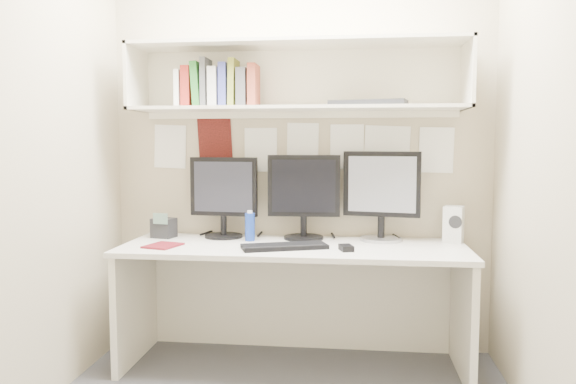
# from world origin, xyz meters

# --- Properties ---
(wall_back) EXTENTS (2.40, 0.02, 2.60)m
(wall_back) POSITION_xyz_m (0.00, 1.00, 1.30)
(wall_back) COLOR tan
(wall_back) RESTS_ON ground
(wall_front) EXTENTS (2.40, 0.02, 2.60)m
(wall_front) POSITION_xyz_m (0.00, -1.00, 1.30)
(wall_front) COLOR tan
(wall_front) RESTS_ON ground
(wall_left) EXTENTS (0.02, 2.00, 2.60)m
(wall_left) POSITION_xyz_m (-1.20, 0.00, 1.30)
(wall_left) COLOR tan
(wall_left) RESTS_ON ground
(wall_right) EXTENTS (0.02, 2.00, 2.60)m
(wall_right) POSITION_xyz_m (1.20, 0.00, 1.30)
(wall_right) COLOR tan
(wall_right) RESTS_ON ground
(desk) EXTENTS (2.00, 0.70, 0.73)m
(desk) POSITION_xyz_m (0.00, 0.65, 0.37)
(desk) COLOR beige
(desk) RESTS_ON floor
(overhead_hutch) EXTENTS (2.00, 0.38, 0.40)m
(overhead_hutch) POSITION_xyz_m (0.00, 0.86, 1.72)
(overhead_hutch) COLOR silver
(overhead_hutch) RESTS_ON wall_back
(pinned_papers) EXTENTS (1.92, 0.01, 0.48)m
(pinned_papers) POSITION_xyz_m (0.00, 0.99, 1.25)
(pinned_papers) COLOR white
(pinned_papers) RESTS_ON wall_back
(monitor_left) EXTENTS (0.43, 0.24, 0.50)m
(monitor_left) POSITION_xyz_m (-0.47, 0.87, 1.00)
(monitor_left) COLOR black
(monitor_left) RESTS_ON desk
(monitor_center) EXTENTS (0.45, 0.25, 0.52)m
(monitor_center) POSITION_xyz_m (0.04, 0.87, 1.01)
(monitor_center) COLOR black
(monitor_center) RESTS_ON desk
(monitor_right) EXTENTS (0.46, 0.26, 0.54)m
(monitor_right) POSITION_xyz_m (0.51, 0.87, 1.02)
(monitor_right) COLOR #A5A5AA
(monitor_right) RESTS_ON desk
(keyboard) EXTENTS (0.51, 0.32, 0.02)m
(keyboard) POSITION_xyz_m (-0.04, 0.53, 0.74)
(keyboard) COLOR black
(keyboard) RESTS_ON desk
(mouse) EXTENTS (0.09, 0.12, 0.03)m
(mouse) POSITION_xyz_m (0.31, 0.51, 0.75)
(mouse) COLOR black
(mouse) RESTS_ON desk
(speaker) EXTENTS (0.14, 0.14, 0.22)m
(speaker) POSITION_xyz_m (0.94, 0.85, 0.84)
(speaker) COLOR silver
(speaker) RESTS_ON desk
(blue_bottle) EXTENTS (0.06, 0.06, 0.19)m
(blue_bottle) POSITION_xyz_m (-0.28, 0.76, 0.82)
(blue_bottle) COLOR navy
(blue_bottle) RESTS_ON desk
(maroon_notebook) EXTENTS (0.22, 0.24, 0.01)m
(maroon_notebook) POSITION_xyz_m (-0.74, 0.51, 0.74)
(maroon_notebook) COLOR maroon
(maroon_notebook) RESTS_ON desk
(desk_phone) EXTENTS (0.15, 0.15, 0.16)m
(desk_phone) POSITION_xyz_m (-0.84, 0.81, 0.79)
(desk_phone) COLOR black
(desk_phone) RESTS_ON desk
(book_stack) EXTENTS (0.50, 0.18, 0.29)m
(book_stack) POSITION_xyz_m (-0.48, 0.81, 1.67)
(book_stack) COLOR white
(book_stack) RESTS_ON overhead_hutch
(hutch_tray) EXTENTS (0.47, 0.27, 0.03)m
(hutch_tray) POSITION_xyz_m (0.42, 0.77, 1.56)
(hutch_tray) COLOR black
(hutch_tray) RESTS_ON overhead_hutch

